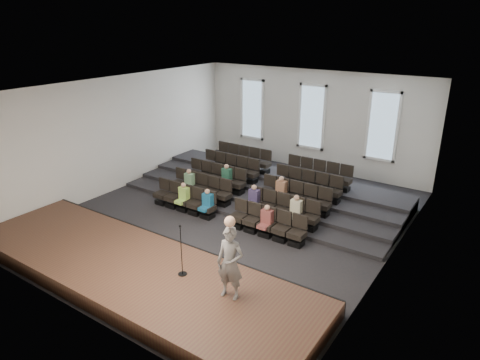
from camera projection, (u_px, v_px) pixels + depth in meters
The scene contains 14 objects.
ground at pixel (232, 217), 16.73m from camera, with size 14.00×14.00×0.00m, color black.
ceiling at pixel (231, 87), 14.96m from camera, with size 12.00×14.00×0.02m, color white.
wall_back at pixel (312, 121), 21.29m from camera, with size 12.00×0.04×5.00m, color silver.
wall_front at pixel (65, 227), 10.40m from camera, with size 12.00×0.04×5.00m, color silver.
wall_left at pixel (120, 133), 18.99m from camera, with size 0.04×14.00×5.00m, color silver.
wall_right at pixel (397, 190), 12.69m from camera, with size 0.04×14.00×5.00m, color silver.
stage at pixel (133, 271), 12.68m from camera, with size 11.80×3.60×0.50m, color #432E1C.
stage_lip at pixel (173, 246), 14.06m from camera, with size 11.80×0.06×0.52m, color black.
risers at pixel (272, 187), 19.12m from camera, with size 11.80×4.80×0.60m.
seating_rows at pixel (253, 188), 17.68m from camera, with size 6.80×4.70×1.67m.
windows at pixel (312, 117), 21.16m from camera, with size 8.44×0.10×3.24m.
audience at pixel (236, 195), 16.69m from camera, with size 5.45×2.64×1.10m.
speaker at pixel (230, 263), 10.76m from camera, with size 0.72×0.47×1.98m, color #64615F.
mic_stand at pixel (182, 260), 11.90m from camera, with size 0.26×0.26×1.55m.
Camera 1 is at (8.74, -12.37, 7.26)m, focal length 32.00 mm.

